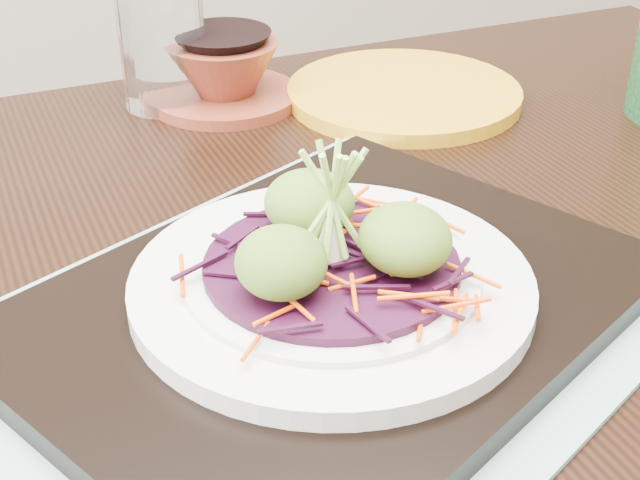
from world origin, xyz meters
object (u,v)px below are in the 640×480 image
object	(u,v)px
water_glass	(163,46)
terracotta_bowl_set	(224,75)
white_plate	(331,282)
serving_tray	(331,305)
yellow_plate	(404,94)
dining_table	(316,390)

from	to	relation	value
water_glass	terracotta_bowl_set	bearing A→B (deg)	-16.13
white_plate	terracotta_bowl_set	distance (m)	0.36
serving_tray	white_plate	distance (m)	0.02
yellow_plate	dining_table	bearing A→B (deg)	-125.10
water_glass	yellow_plate	distance (m)	0.23
white_plate	terracotta_bowl_set	bearing A→B (deg)	85.57
terracotta_bowl_set	yellow_plate	xyz separation A→B (m)	(0.16, -0.05, -0.02)
serving_tray	yellow_plate	xyz separation A→B (m)	(0.19, 0.31, -0.01)
white_plate	terracotta_bowl_set	world-z (taller)	terracotta_bowl_set
white_plate	water_glass	xyz separation A→B (m)	(-0.02, 0.38, 0.03)
serving_tray	white_plate	world-z (taller)	white_plate
water_glass	yellow_plate	world-z (taller)	water_glass
serving_tray	terracotta_bowl_set	size ratio (longest dim) A/B	2.36
yellow_plate	serving_tray	bearing A→B (deg)	-121.36
water_glass	terracotta_bowl_set	world-z (taller)	water_glass
dining_table	serving_tray	distance (m)	0.12
dining_table	white_plate	world-z (taller)	white_plate
dining_table	water_glass	xyz separation A→B (m)	(-0.03, 0.32, 0.16)
serving_tray	terracotta_bowl_set	world-z (taller)	terracotta_bowl_set
dining_table	serving_tray	xyz separation A→B (m)	(-0.01, -0.05, 0.11)
serving_tray	dining_table	bearing A→B (deg)	52.94
water_glass	terracotta_bowl_set	distance (m)	0.06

